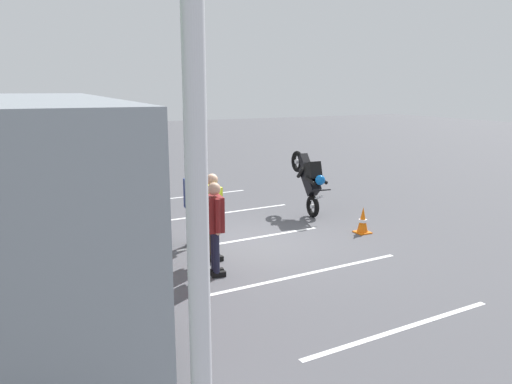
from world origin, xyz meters
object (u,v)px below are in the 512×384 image
at_px(tour_bus, 36,188).
at_px(traffic_cone, 363,221).
at_px(flagpole, 192,99).
at_px(spectator_far_left, 215,221).
at_px(parked_motorcycle_silver, 138,228).
at_px(spectator_centre, 192,200).
at_px(stunt_motorcycle, 309,178).
at_px(spectator_left, 213,209).

relative_size(tour_bus, traffic_cone, 16.34).
relative_size(flagpole, traffic_cone, 10.90).
distance_m(spectator_far_left, parked_motorcycle_silver, 2.38).
bearing_deg(spectator_far_left, spectator_centre, -7.61).
bearing_deg(flagpole, parked_motorcycle_silver, -11.91).
height_order(stunt_motorcycle, traffic_cone, stunt_motorcycle).
bearing_deg(flagpole, traffic_cone, -42.44).
distance_m(parked_motorcycle_silver, stunt_motorcycle, 4.98).
bearing_deg(tour_bus, spectator_far_left, -117.30).
relative_size(tour_bus, spectator_left, 5.81).
xyz_separation_m(parked_motorcycle_silver, stunt_motorcycle, (0.90, -4.86, 0.55)).
height_order(tour_bus, spectator_far_left, tour_bus).
bearing_deg(parked_motorcycle_silver, spectator_centre, -99.72).
xyz_separation_m(spectator_far_left, traffic_cone, (1.00, -4.19, -0.74)).
xyz_separation_m(spectator_far_left, flagpole, (-6.57, 2.73, 2.34)).
bearing_deg(parked_motorcycle_silver, traffic_cone, -102.45).
xyz_separation_m(parked_motorcycle_silver, traffic_cone, (-1.12, -5.09, -0.18)).
relative_size(stunt_motorcycle, flagpole, 0.29).
distance_m(stunt_motorcycle, traffic_cone, 2.17).
bearing_deg(spectator_left, stunt_motorcycle, -58.68).
height_order(spectator_left, spectator_centre, spectator_left).
distance_m(flagpole, traffic_cone, 10.72).
distance_m(spectator_far_left, stunt_motorcycle, 4.99).
height_order(spectator_left, stunt_motorcycle, stunt_motorcycle).
relative_size(tour_bus, parked_motorcycle_silver, 5.03).
bearing_deg(stunt_motorcycle, flagpole, 145.10).
height_order(spectator_far_left, spectator_left, spectator_left).
distance_m(tour_bus, spectator_centre, 3.19).
distance_m(spectator_far_left, spectator_left, 0.83).
height_order(spectator_far_left, flagpole, flagpole).
bearing_deg(traffic_cone, spectator_centre, 76.75).
height_order(spectator_far_left, spectator_centre, spectator_far_left).
distance_m(tour_bus, traffic_cone, 7.17).
bearing_deg(flagpole, spectator_centre, -19.38).
height_order(spectator_far_left, parked_motorcycle_silver, spectator_far_left).
height_order(spectator_centre, parked_motorcycle_silver, spectator_centre).
distance_m(spectator_left, parked_motorcycle_silver, 1.88).
xyz_separation_m(spectator_left, spectator_centre, (1.15, 0.02, -0.04)).
bearing_deg(spectator_left, traffic_cone, -86.81).
relative_size(tour_bus, stunt_motorcycle, 5.24).
xyz_separation_m(tour_bus, flagpole, (-8.03, -0.11, 1.74)).
relative_size(tour_bus, spectator_far_left, 5.87).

